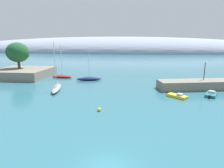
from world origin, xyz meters
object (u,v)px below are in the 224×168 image
at_px(sailboat_grey_near_shore, 57,88).
at_px(mooring_buoy_yellow, 99,109).
at_px(motorboat_yellow_foreground, 177,96).
at_px(harbor_lamp_post, 205,68).
at_px(motorboat_teal_outer, 211,94).
at_px(tree_clump_shore, 18,52).
at_px(sailboat_navy_mid_mooring, 89,79).
at_px(sailboat_red_outer_mooring, 62,76).

xyz_separation_m(sailboat_grey_near_shore, mooring_buoy_yellow, (11.79, -11.58, -0.25)).
height_order(motorboat_yellow_foreground, harbor_lamp_post, harbor_lamp_post).
xyz_separation_m(motorboat_teal_outer, harbor_lamp_post, (0.64, 6.68, 4.31)).
height_order(tree_clump_shore, mooring_buoy_yellow, tree_clump_shore).
bearing_deg(motorboat_teal_outer, tree_clump_shore, 100.50).
bearing_deg(motorboat_teal_outer, sailboat_grey_near_shore, 116.96).
relative_size(mooring_buoy_yellow, harbor_lamp_post, 0.13).
distance_m(sailboat_navy_mid_mooring, mooring_buoy_yellow, 24.17).
xyz_separation_m(sailboat_navy_mid_mooring, mooring_buoy_yellow, (7.12, -23.10, -0.25)).
xyz_separation_m(motorboat_yellow_foreground, motorboat_teal_outer, (7.00, 1.94, -0.00)).
xyz_separation_m(motorboat_yellow_foreground, mooring_buoy_yellow, (-13.71, -9.02, -0.03)).
height_order(sailboat_navy_mid_mooring, mooring_buoy_yellow, sailboat_navy_mid_mooring).
bearing_deg(motorboat_yellow_foreground, harbor_lamp_post, 91.64).
distance_m(tree_clump_shore, sailboat_grey_near_shore, 25.04).
xyz_separation_m(sailboat_grey_near_shore, sailboat_red_outer_mooring, (-4.39, 14.68, -0.02)).
xyz_separation_m(sailboat_red_outer_mooring, motorboat_yellow_foreground, (29.89, -17.23, -0.20)).
bearing_deg(tree_clump_shore, motorboat_teal_outer, -17.56).
xyz_separation_m(sailboat_grey_near_shore, motorboat_teal_outer, (32.50, -0.62, -0.22)).
height_order(motorboat_teal_outer, harbor_lamp_post, harbor_lamp_post).
relative_size(motorboat_teal_outer, mooring_buoy_yellow, 7.65).
xyz_separation_m(sailboat_red_outer_mooring, motorboat_teal_outer, (36.89, -15.30, -0.20)).
bearing_deg(harbor_lamp_post, motorboat_teal_outer, -95.44).
xyz_separation_m(tree_clump_shore, motorboat_teal_outer, (50.93, -16.12, -7.10)).
bearing_deg(tree_clump_shore, sailboat_navy_mid_mooring, -9.77).
relative_size(motorboat_teal_outer, harbor_lamp_post, 1.02).
height_order(mooring_buoy_yellow, harbor_lamp_post, harbor_lamp_post).
bearing_deg(motorboat_teal_outer, motorboat_yellow_foreground, 133.51).
bearing_deg(motorboat_teal_outer, mooring_buoy_yellow, 145.94).
bearing_deg(mooring_buoy_yellow, sailboat_grey_near_shore, 135.52).
relative_size(sailboat_navy_mid_mooring, motorboat_yellow_foreground, 2.00).
relative_size(sailboat_red_outer_mooring, mooring_buoy_yellow, 16.97).
distance_m(motorboat_teal_outer, mooring_buoy_yellow, 23.43).
relative_size(sailboat_navy_mid_mooring, mooring_buoy_yellow, 13.70).
bearing_deg(motorboat_yellow_foreground, sailboat_red_outer_mooring, -166.76).
distance_m(motorboat_yellow_foreground, mooring_buoy_yellow, 16.41).
xyz_separation_m(mooring_buoy_yellow, harbor_lamp_post, (21.35, 17.64, 4.35)).
xyz_separation_m(sailboat_navy_mid_mooring, harbor_lamp_post, (28.46, -5.46, 4.10)).
distance_m(sailboat_navy_mid_mooring, motorboat_yellow_foreground, 25.14).
relative_size(sailboat_grey_near_shore, sailboat_navy_mid_mooring, 1.37).
bearing_deg(mooring_buoy_yellow, sailboat_red_outer_mooring, 121.65).
distance_m(tree_clump_shore, motorboat_yellow_foreground, 48.02).
height_order(motorboat_teal_outer, mooring_buoy_yellow, motorboat_teal_outer).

